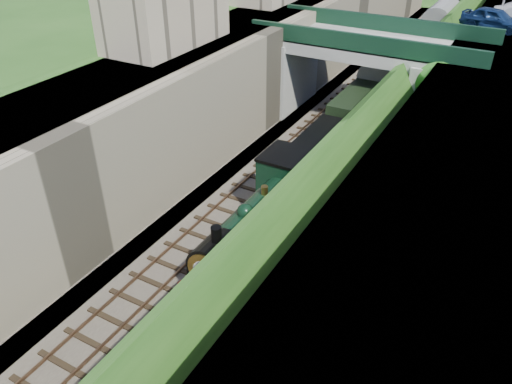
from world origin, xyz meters
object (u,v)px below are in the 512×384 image
Objects in this scene: tender at (322,160)px; road_bridge at (375,71)px; locomotive at (263,220)px; car_blue at (494,19)px; tree at (443,83)px.

road_bridge is at bearing 91.47° from tender.
tender is (-0.00, 7.36, -0.27)m from locomotive.
locomotive is (-6.12, -24.02, -5.14)m from car_blue.
car_blue is (1.40, 8.56, 2.38)m from tree.
tree is at bearing -176.31° from car_blue.
locomotive reaches higher than tender.
tree is 1.44× the size of car_blue.
locomotive is at bearing -89.15° from road_bridge.
road_bridge is 17.46m from locomotive.
road_bridge is 9.70m from car_blue.
locomotive is 7.37m from tender.
road_bridge is 3.50× the size of car_blue.
tender is at bearing -120.19° from tree.
tree is 16.40m from locomotive.
car_blue reaches higher than tender.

